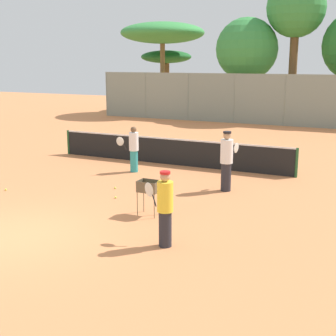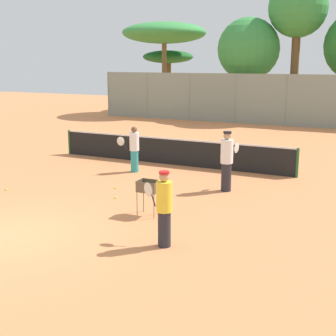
# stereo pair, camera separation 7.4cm
# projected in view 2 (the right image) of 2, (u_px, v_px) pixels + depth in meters

# --- Properties ---
(ground_plane) EXTENTS (80.00, 80.00, 0.00)m
(ground_plane) POSITION_uv_depth(u_px,v_px,m) (11.00, 236.00, 11.12)
(ground_plane) COLOR #D37F4C
(tennis_net) EXTENTS (10.10, 0.10, 1.07)m
(tennis_net) POSITION_uv_depth(u_px,v_px,m) (170.00, 151.00, 18.69)
(tennis_net) COLOR #26592D
(tennis_net) RESTS_ON ground_plane
(back_fence) EXTENTS (23.40, 0.08, 3.26)m
(back_fence) POSITION_uv_depth(u_px,v_px,m) (260.00, 99.00, 30.27)
(back_fence) COLOR gray
(back_fence) RESTS_ON ground_plane
(tree_1) EXTENTS (3.91, 3.91, 9.48)m
(tree_1) POSITION_uv_depth(u_px,v_px,m) (298.00, 10.00, 30.95)
(tree_1) COLOR brown
(tree_1) RESTS_ON ground_plane
(tree_3) EXTENTS (4.21, 4.21, 4.92)m
(tree_3) POSITION_uv_depth(u_px,v_px,m) (168.00, 58.00, 38.97)
(tree_3) COLOR brown
(tree_3) RESTS_ON ground_plane
(tree_4) EXTENTS (6.39, 6.39, 6.94)m
(tree_4) POSITION_uv_depth(u_px,v_px,m) (164.00, 33.00, 35.48)
(tree_4) COLOR brown
(tree_4) RESTS_ON ground_plane
(tree_5) EXTENTS (4.31, 4.31, 7.03)m
(tree_5) POSITION_uv_depth(u_px,v_px,m) (248.00, 49.00, 32.50)
(tree_5) COLOR brown
(tree_5) RESTS_ON ground_plane
(player_white_outfit) EXTENTS (0.64, 0.77, 1.71)m
(player_white_outfit) POSITION_uv_depth(u_px,v_px,m) (134.00, 149.00, 17.37)
(player_white_outfit) COLOR teal
(player_white_outfit) RESTS_ON ground_plane
(player_red_cap) EXTENTS (0.40, 0.95, 1.92)m
(player_red_cap) POSITION_uv_depth(u_px,v_px,m) (227.00, 160.00, 14.77)
(player_red_cap) COLOR #26262D
(player_red_cap) RESTS_ON ground_plane
(player_yellow_shirt) EXTENTS (0.87, 0.46, 1.73)m
(player_yellow_shirt) POSITION_uv_depth(u_px,v_px,m) (164.00, 208.00, 10.32)
(player_yellow_shirt) COLOR #26262D
(player_yellow_shirt) RESTS_ON ground_plane
(ball_cart) EXTENTS (0.56, 0.41, 0.96)m
(ball_cart) POSITION_uv_depth(u_px,v_px,m) (149.00, 189.00, 12.48)
(ball_cart) COLOR brown
(ball_cart) RESTS_ON ground_plane
(tennis_ball_0) EXTENTS (0.07, 0.07, 0.07)m
(tennis_ball_0) POSITION_uv_depth(u_px,v_px,m) (6.00, 189.00, 15.04)
(tennis_ball_0) COLOR #D1E54C
(tennis_ball_0) RESTS_ON ground_plane
(tennis_ball_1) EXTENTS (0.07, 0.07, 0.07)m
(tennis_ball_1) POSITION_uv_depth(u_px,v_px,m) (116.00, 197.00, 14.16)
(tennis_ball_1) COLOR #D1E54C
(tennis_ball_1) RESTS_ON ground_plane
(tennis_ball_2) EXTENTS (0.07, 0.07, 0.07)m
(tennis_ball_2) POSITION_uv_depth(u_px,v_px,m) (115.00, 188.00, 15.22)
(tennis_ball_2) COLOR #D1E54C
(tennis_ball_2) RESTS_ON ground_plane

